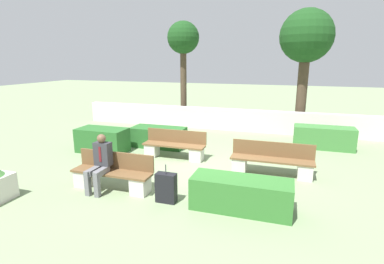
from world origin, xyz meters
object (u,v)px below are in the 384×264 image
object	(u,v)px
person_seated_man	(100,161)
bench_right_side	(272,162)
suitcase	(166,188)
bench_left_side	(174,148)
tree_center_left	(306,39)
bench_front	(113,176)
tree_leftmost	(183,42)

from	to	relation	value
person_seated_man	bench_right_side	bearing A→B (deg)	31.02
suitcase	bench_left_side	bearing A→B (deg)	108.03
bench_right_side	tree_center_left	size ratio (longest dim) A/B	0.43
bench_left_side	suitcase	bearing A→B (deg)	-61.99
bench_front	bench_right_side	bearing A→B (deg)	30.80
person_seated_man	suitcase	xyz separation A→B (m)	(1.66, -0.09, -0.40)
bench_left_side	tree_center_left	xyz separation A→B (m)	(3.73, 5.00, 3.43)
bench_front	bench_right_side	size ratio (longest dim) A/B	0.91
bench_left_side	tree_center_left	distance (m)	7.11
bench_front	tree_leftmost	distance (m)	8.44
bench_left_side	tree_center_left	size ratio (longest dim) A/B	0.39
bench_front	tree_center_left	world-z (taller)	tree_center_left
bench_right_side	tree_center_left	world-z (taller)	tree_center_left
person_seated_man	suitcase	distance (m)	1.71
bench_right_side	tree_leftmost	size ratio (longest dim) A/B	0.46
person_seated_man	tree_center_left	distance (m)	9.42
bench_left_side	person_seated_man	bearing A→B (deg)	-95.34
bench_left_side	tree_center_left	bearing A→B (deg)	63.28
bench_front	tree_center_left	size ratio (longest dim) A/B	0.39
tree_leftmost	tree_center_left	bearing A→B (deg)	-0.89
suitcase	tree_leftmost	world-z (taller)	tree_leftmost
person_seated_man	tree_leftmost	world-z (taller)	tree_leftmost
tree_center_left	tree_leftmost	bearing A→B (deg)	179.11
person_seated_man	tree_leftmost	xyz separation A→B (m)	(-0.76, 7.79, 3.02)
person_seated_man	bench_left_side	bearing A→B (deg)	74.68
tree_center_left	bench_right_side	bearing A→B (deg)	-98.20
bench_left_side	bench_front	bearing A→B (deg)	-91.83
bench_front	person_seated_man	world-z (taller)	person_seated_man
bench_right_side	tree_leftmost	xyz separation A→B (m)	(-4.43, 5.58, 3.41)
person_seated_man	tree_center_left	world-z (taller)	tree_center_left
bench_left_side	person_seated_man	size ratio (longest dim) A/B	1.47
bench_front	suitcase	world-z (taller)	bench_front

